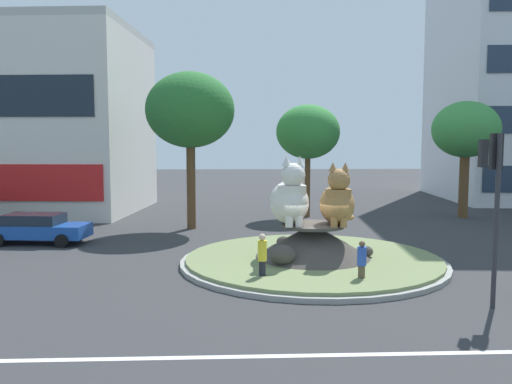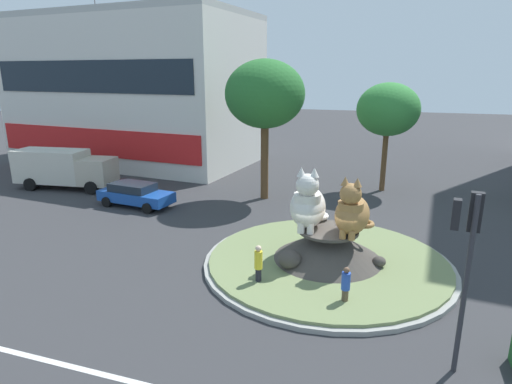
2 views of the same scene
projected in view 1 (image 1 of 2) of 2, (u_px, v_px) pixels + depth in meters
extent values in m
plane|color=#333335|center=(312.00, 264.00, 20.68)|extent=(160.00, 160.00, 0.00)
cube|color=silver|center=(372.00, 354.00, 11.75)|extent=(112.00, 0.20, 0.01)
cylinder|color=gray|center=(312.00, 262.00, 20.67)|extent=(10.64, 10.64, 0.18)
cylinder|color=#707F51|center=(312.00, 258.00, 20.66)|extent=(10.21, 10.21, 0.12)
cone|color=#423D38|center=(313.00, 240.00, 20.59)|extent=(4.62, 4.62, 1.33)
cylinder|color=#423D38|center=(313.00, 225.00, 20.53)|extent=(2.54, 2.54, 0.12)
ellipsoid|color=#423D38|center=(366.00, 251.00, 20.58)|extent=(0.55, 0.55, 0.44)
ellipsoid|color=#423D38|center=(284.00, 242.00, 22.46)|extent=(0.62, 0.48, 0.50)
ellipsoid|color=#423D38|center=(283.00, 255.00, 19.13)|extent=(0.95, 0.98, 0.76)
ellipsoid|color=silver|center=(289.00, 202.00, 20.53)|extent=(1.79, 2.54, 1.72)
cylinder|color=silver|center=(292.00, 199.00, 20.05)|extent=(1.25, 1.25, 1.08)
sphere|color=silver|center=(293.00, 175.00, 19.79)|extent=(0.95, 0.95, 0.95)
torus|color=silver|center=(293.00, 216.00, 21.61)|extent=(1.21, 1.21, 0.22)
cone|color=silver|center=(300.00, 161.00, 19.78)|extent=(0.43, 0.43, 0.39)
cone|color=silver|center=(287.00, 161.00, 19.70)|extent=(0.43, 0.43, 0.39)
cylinder|color=silver|center=(299.00, 221.00, 19.78)|extent=(0.30, 0.30, 0.43)
cylinder|color=silver|center=(289.00, 222.00, 19.71)|extent=(0.30, 0.30, 0.43)
ellipsoid|color=#9E703D|center=(337.00, 205.00, 20.40)|extent=(1.58, 2.28, 1.57)
cylinder|color=#9E703D|center=(338.00, 201.00, 19.96)|extent=(1.12, 1.12, 0.98)
sphere|color=#9E703D|center=(339.00, 180.00, 19.72)|extent=(0.86, 0.86, 0.86)
torus|color=#9E703D|center=(343.00, 217.00, 21.32)|extent=(1.06, 1.06, 0.20)
cone|color=#9E703D|center=(345.00, 167.00, 19.66)|extent=(0.39, 0.39, 0.35)
cone|color=#9E703D|center=(333.00, 167.00, 19.69)|extent=(0.39, 0.39, 0.35)
cylinder|color=#9E703D|center=(344.00, 222.00, 19.67)|extent=(0.27, 0.27, 0.39)
cylinder|color=#9E703D|center=(334.00, 222.00, 19.68)|extent=(0.27, 0.27, 0.39)
cylinder|color=#2D2D33|center=(496.00, 222.00, 14.89)|extent=(0.14, 0.14, 5.13)
cube|color=black|center=(496.00, 151.00, 14.92)|extent=(0.34, 0.27, 1.05)
sphere|color=#360606|center=(496.00, 141.00, 14.97)|extent=(0.18, 0.18, 0.18)
sphere|color=orange|center=(495.00, 151.00, 15.00)|extent=(0.18, 0.18, 0.18)
sphere|color=black|center=(495.00, 162.00, 15.03)|extent=(0.18, 0.18, 0.18)
cube|color=black|center=(483.00, 153.00, 14.73)|extent=(0.23, 0.30, 0.80)
cylinder|color=brown|center=(191.00, 187.00, 29.16)|extent=(0.50, 0.50, 4.75)
ellipsoid|color=#286B2D|center=(190.00, 110.00, 28.76)|extent=(5.01, 5.01, 4.25)
cylinder|color=brown|center=(464.00, 187.00, 33.70)|extent=(0.62, 0.62, 4.07)
ellipsoid|color=#3D8E42|center=(466.00, 129.00, 33.36)|extent=(4.31, 4.31, 3.67)
cylinder|color=brown|center=(307.00, 187.00, 33.94)|extent=(0.36, 0.36, 3.97)
ellipsoid|color=#337F38|center=(308.00, 132.00, 33.60)|extent=(4.19, 4.19, 3.56)
cylinder|color=black|center=(262.00, 272.00, 17.67)|extent=(0.23, 0.23, 0.81)
cylinder|color=yellow|center=(262.00, 251.00, 17.60)|extent=(0.31, 0.31, 0.71)
sphere|color=beige|center=(262.00, 237.00, 17.55)|extent=(0.23, 0.23, 0.23)
cylinder|color=brown|center=(361.00, 276.00, 17.36)|extent=(0.24, 0.24, 0.73)
cylinder|color=#284CB2|center=(362.00, 256.00, 17.29)|extent=(0.31, 0.31, 0.63)
sphere|color=brown|center=(362.00, 244.00, 17.25)|extent=(0.21, 0.21, 0.21)
cube|color=#19479E|center=(39.00, 231.00, 24.87)|extent=(4.89, 2.35, 0.64)
cube|color=#19232D|center=(34.00, 219.00, 24.83)|extent=(2.81, 1.90, 0.50)
cylinder|color=black|center=(78.00, 234.00, 25.70)|extent=(0.66, 0.29, 0.64)
cylinder|color=black|center=(62.00, 241.00, 23.88)|extent=(0.66, 0.29, 0.64)
cylinder|color=black|center=(18.00, 233.00, 25.91)|extent=(0.66, 0.29, 0.64)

